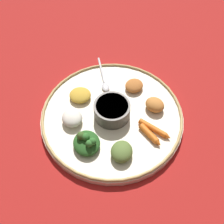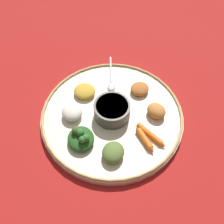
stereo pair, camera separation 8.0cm
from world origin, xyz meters
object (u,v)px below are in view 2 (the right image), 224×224
object	(u,v)px
greens_pile	(81,138)
center_bowl	(112,110)
carrot_outer	(151,135)
carrot_near_spoon	(146,140)
spoon	(111,79)

from	to	relation	value
greens_pile	center_bowl	bearing A→B (deg)	-142.54
center_bowl	carrot_outer	distance (m)	0.13
center_bowl	carrot_outer	size ratio (longest dim) A/B	1.16
center_bowl	greens_pile	distance (m)	0.12
greens_pile	carrot_near_spoon	xyz separation A→B (m)	(-0.17, 0.03, -0.01)
spoon	greens_pile	bearing A→B (deg)	61.34
spoon	greens_pile	world-z (taller)	greens_pile
spoon	carrot_outer	size ratio (longest dim) A/B	1.65
spoon	carrot_near_spoon	xyz separation A→B (m)	(-0.06, 0.24, 0.00)
carrot_outer	carrot_near_spoon	bearing A→B (deg)	36.79
center_bowl	greens_pile	size ratio (longest dim) A/B	1.28
spoon	greens_pile	xyz separation A→B (m)	(0.11, 0.21, 0.01)
spoon	center_bowl	bearing A→B (deg)	82.45
carrot_near_spoon	carrot_outer	distance (m)	0.02
center_bowl	carrot_outer	bearing A→B (deg)	137.19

